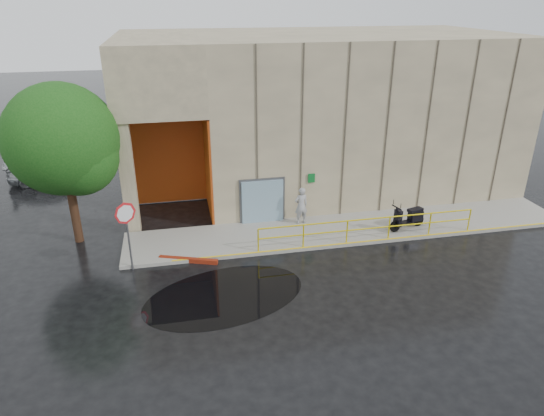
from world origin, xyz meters
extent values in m
plane|color=black|center=(0.00, 0.00, 0.00)|extent=(120.00, 120.00, 0.00)
cube|color=gray|center=(4.00, 4.50, 0.07)|extent=(20.00, 3.00, 0.15)
cube|color=gray|center=(6.00, 11.00, 4.00)|extent=(16.00, 10.00, 8.00)
cube|color=gray|center=(-4.00, 11.00, 6.50)|extent=(4.00, 10.00, 3.00)
cube|color=gray|center=(-5.60, 6.40, 2.50)|extent=(0.60, 0.60, 5.00)
cube|color=#9F420E|center=(-4.00, 9.50, 2.50)|extent=(3.80, 0.15, 4.90)
cube|color=#9F420E|center=(-2.05, 7.75, 2.50)|extent=(0.10, 3.50, 4.90)
cube|color=#819FB0|center=(0.20, 5.88, 1.15)|extent=(1.90, 0.10, 2.00)
cube|color=#5B5C60|center=(0.20, 5.96, 1.15)|extent=(2.10, 0.06, 2.20)
cube|color=#0D6024|center=(2.50, 5.94, 2.10)|extent=(0.32, 0.04, 0.42)
cylinder|color=#D8C00B|center=(4.25, 3.15, 1.15)|extent=(9.50, 0.06, 0.06)
cylinder|color=#D8C00B|center=(4.25, 3.15, 0.70)|extent=(9.50, 0.06, 0.06)
imported|color=#99999D|center=(1.89, 5.39, 1.02)|extent=(0.70, 0.52, 1.74)
cylinder|color=black|center=(5.75, 3.67, 0.42)|extent=(0.55, 0.25, 0.54)
cylinder|color=black|center=(7.04, 4.02, 0.42)|extent=(0.55, 0.25, 0.54)
cylinder|color=#5B5C60|center=(-5.50, 2.97, 1.23)|extent=(0.08, 0.08, 2.47)
cylinder|color=red|center=(-5.50, 2.94, 2.41)|extent=(0.74, 0.49, 0.85)
cylinder|color=white|center=(-5.50, 2.92, 2.41)|extent=(0.57, 0.37, 0.67)
cube|color=maroon|center=(-3.36, 3.10, 0.09)|extent=(2.32, 0.99, 0.18)
cube|color=black|center=(-2.20, 0.44, 0.00)|extent=(6.58, 4.96, 0.01)
imported|color=#ABAFB3|center=(-10.56, 14.10, 0.67)|extent=(4.88, 2.73, 1.34)
cylinder|color=#311C10|center=(-7.89, 5.89, 1.60)|extent=(0.36, 0.36, 3.20)
sphere|color=#205019|center=(-7.89, 5.89, 4.54)|extent=(4.48, 4.48, 4.48)
sphere|color=#205019|center=(-7.30, 5.62, 3.87)|extent=(3.14, 3.14, 3.14)
camera|label=1|loc=(-3.50, -14.06, 9.80)|focal=32.00mm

